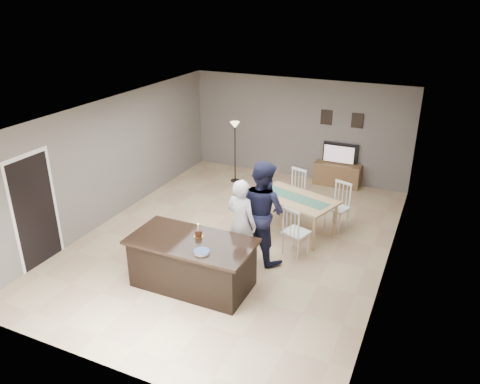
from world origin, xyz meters
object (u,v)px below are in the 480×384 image
at_px(woman, 241,223).
at_px(plate_stack, 202,252).
at_px(man, 262,211).
at_px(birthday_cake, 198,233).
at_px(dining_table, 295,203).
at_px(television, 339,154).
at_px(tv_console, 337,175).
at_px(floor_lamp, 235,136).
at_px(kitchen_island, 192,263).

height_order(woman, plate_stack, woman).
relative_size(man, birthday_cake, 7.88).
distance_m(man, dining_table, 1.35).
relative_size(television, plate_stack, 3.52).
height_order(tv_console, floor_lamp, floor_lamp).
xyz_separation_m(man, birthday_cake, (-0.70, -1.18, -0.04)).
bearing_deg(kitchen_island, plate_stack, -39.26).
xyz_separation_m(man, floor_lamp, (-2.13, 3.38, 0.28)).
relative_size(tv_console, birthday_cake, 4.75).
bearing_deg(man, birthday_cake, 81.01).
bearing_deg(television, tv_console, 90.00).
bearing_deg(plate_stack, tv_console, 81.84).
height_order(kitchen_island, woman, woman).
height_order(plate_stack, floor_lamp, floor_lamp).
relative_size(tv_console, floor_lamp, 0.73).
height_order(birthday_cake, floor_lamp, floor_lamp).
bearing_deg(kitchen_island, tv_console, 77.84).
xyz_separation_m(tv_console, dining_table, (-0.22, -2.93, 0.36)).
height_order(television, floor_lamp, floor_lamp).
relative_size(tv_console, man, 0.60).
bearing_deg(floor_lamp, plate_stack, -70.87).
bearing_deg(birthday_cake, kitchen_island, -105.45).
relative_size(dining_table, floor_lamp, 1.41).
xyz_separation_m(kitchen_island, floor_lamp, (-1.38, 4.73, 0.82)).
bearing_deg(television, floor_lamp, 19.48).
height_order(tv_console, plate_stack, plate_stack).
height_order(birthday_cake, dining_table, birthday_cake).
xyz_separation_m(plate_stack, dining_table, (0.62, 2.93, -0.26)).
relative_size(television, dining_table, 0.39).
bearing_deg(kitchen_island, floor_lamp, 106.30).
xyz_separation_m(birthday_cake, plate_stack, (0.31, -0.46, -0.04)).
height_order(tv_console, dining_table, dining_table).
xyz_separation_m(plate_stack, floor_lamp, (-1.74, 5.02, 0.36)).
xyz_separation_m(man, dining_table, (0.23, 1.29, -0.34)).
distance_m(television, birthday_cake, 5.59).
distance_m(kitchen_island, tv_console, 5.70).
bearing_deg(tv_console, floor_lamp, -161.91).
bearing_deg(kitchen_island, birthday_cake, 74.55).
bearing_deg(woman, tv_console, -86.48).
bearing_deg(floor_lamp, dining_table, -41.47).
bearing_deg(tv_console, birthday_cake, -102.06).
bearing_deg(birthday_cake, man, 59.29).
xyz_separation_m(kitchen_island, television, (1.20, 5.64, 0.41)).
bearing_deg(television, birthday_cake, 78.09).
bearing_deg(floor_lamp, tv_console, 18.09).
distance_m(woman, birthday_cake, 0.93).
xyz_separation_m(dining_table, floor_lamp, (-2.36, 2.09, 0.62)).
distance_m(tv_console, floor_lamp, 2.89).
height_order(kitchen_island, television, television).
height_order(kitchen_island, plate_stack, plate_stack).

